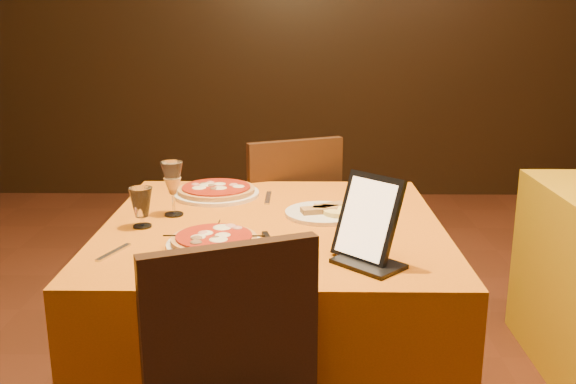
{
  "coord_description": "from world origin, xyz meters",
  "views": [
    {
      "loc": [
        -0.13,
        -1.59,
        1.4
      ],
      "look_at": [
        -0.15,
        0.39,
        0.86
      ],
      "focal_mm": 40.0,
      "sensor_mm": 36.0,
      "label": 1
    }
  ],
  "objects_px": {
    "wine_glass": "(173,188)",
    "tablet": "(368,218)",
    "main_table": "(274,326)",
    "chair_main_far": "(279,231)",
    "water_glass": "(141,208)",
    "pizza_far": "(216,192)",
    "pizza_near": "(214,242)"
  },
  "relations": [
    {
      "from": "wine_glass",
      "to": "tablet",
      "type": "relative_size",
      "value": 0.78
    },
    {
      "from": "main_table",
      "to": "chair_main_far",
      "type": "bearing_deg",
      "value": 90.0
    },
    {
      "from": "chair_main_far",
      "to": "main_table",
      "type": "bearing_deg",
      "value": 67.13
    },
    {
      "from": "main_table",
      "to": "water_glass",
      "type": "distance_m",
      "value": 0.61
    },
    {
      "from": "chair_main_far",
      "to": "wine_glass",
      "type": "relative_size",
      "value": 4.79
    },
    {
      "from": "pizza_far",
      "to": "main_table",
      "type": "bearing_deg",
      "value": -55.75
    },
    {
      "from": "main_table",
      "to": "chair_main_far",
      "type": "relative_size",
      "value": 1.21
    },
    {
      "from": "main_table",
      "to": "pizza_far",
      "type": "relative_size",
      "value": 3.41
    },
    {
      "from": "main_table",
      "to": "chair_main_far",
      "type": "height_order",
      "value": "chair_main_far"
    },
    {
      "from": "pizza_far",
      "to": "tablet",
      "type": "height_order",
      "value": "tablet"
    },
    {
      "from": "water_glass",
      "to": "pizza_far",
      "type": "bearing_deg",
      "value": 63.27
    },
    {
      "from": "chair_main_far",
      "to": "pizza_near",
      "type": "xyz_separation_m",
      "value": [
        -0.16,
        -1.03,
        0.31
      ]
    },
    {
      "from": "main_table",
      "to": "wine_glass",
      "type": "distance_m",
      "value": 0.59
    },
    {
      "from": "tablet",
      "to": "chair_main_far",
      "type": "bearing_deg",
      "value": 148.59
    },
    {
      "from": "pizza_far",
      "to": "wine_glass",
      "type": "bearing_deg",
      "value": -114.34
    },
    {
      "from": "pizza_far",
      "to": "tablet",
      "type": "distance_m",
      "value": 0.83
    },
    {
      "from": "pizza_near",
      "to": "water_glass",
      "type": "xyz_separation_m",
      "value": [
        -0.25,
        0.18,
        0.05
      ]
    },
    {
      "from": "pizza_near",
      "to": "wine_glass",
      "type": "xyz_separation_m",
      "value": [
        -0.18,
        0.31,
        0.08
      ]
    },
    {
      "from": "water_glass",
      "to": "tablet",
      "type": "xyz_separation_m",
      "value": [
        0.69,
        -0.28,
        0.06
      ]
    },
    {
      "from": "chair_main_far",
      "to": "wine_glass",
      "type": "height_order",
      "value": "wine_glass"
    },
    {
      "from": "chair_main_far",
      "to": "tablet",
      "type": "xyz_separation_m",
      "value": [
        0.27,
        -1.12,
        0.41
      ]
    },
    {
      "from": "chair_main_far",
      "to": "pizza_near",
      "type": "height_order",
      "value": "chair_main_far"
    },
    {
      "from": "tablet",
      "to": "water_glass",
      "type": "bearing_deg",
      "value": -156.84
    },
    {
      "from": "main_table",
      "to": "water_glass",
      "type": "height_order",
      "value": "water_glass"
    },
    {
      "from": "pizza_far",
      "to": "pizza_near",
      "type": "bearing_deg",
      "value": -83.78
    },
    {
      "from": "water_glass",
      "to": "wine_glass",
      "type": "bearing_deg",
      "value": 58.83
    },
    {
      "from": "pizza_near",
      "to": "wine_glass",
      "type": "relative_size",
      "value": 1.48
    },
    {
      "from": "main_table",
      "to": "tablet",
      "type": "relative_size",
      "value": 4.51
    },
    {
      "from": "pizza_near",
      "to": "pizza_far",
      "type": "height_order",
      "value": "same"
    },
    {
      "from": "main_table",
      "to": "wine_glass",
      "type": "bearing_deg",
      "value": 167.13
    },
    {
      "from": "pizza_near",
      "to": "water_glass",
      "type": "bearing_deg",
      "value": 144.55
    },
    {
      "from": "chair_main_far",
      "to": "pizza_near",
      "type": "distance_m",
      "value": 1.08
    }
  ]
}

